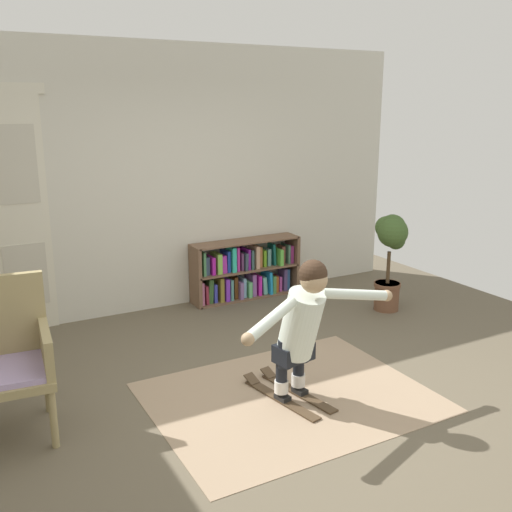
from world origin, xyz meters
The scene contains 8 objects.
ground_plane centered at (0.00, 0.00, 0.00)m, with size 7.20×7.20×0.00m, color brown.
back_wall centered at (0.00, 2.60, 1.45)m, with size 6.00×0.10×2.90m, color beige.
rug centered at (0.06, 0.03, 0.00)m, with size 2.14×1.69×0.01m, color tan.
bookshelf centered at (0.89, 2.39, 0.32)m, with size 1.34×0.30×0.70m.
wicker_chair centered at (-1.92, 0.57, 0.58)m, with size 0.65×0.65×1.10m.
potted_plant centered at (2.08, 1.20, 0.74)m, with size 0.40×0.40×1.10m.
skis_pair centered at (0.06, 0.06, 0.02)m, with size 0.41×0.86×0.07m.
person_skier centered at (0.08, -0.10, 0.68)m, with size 1.47×0.64×1.10m.
Camera 1 is at (-2.18, -3.50, 2.25)m, focal length 40.81 mm.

